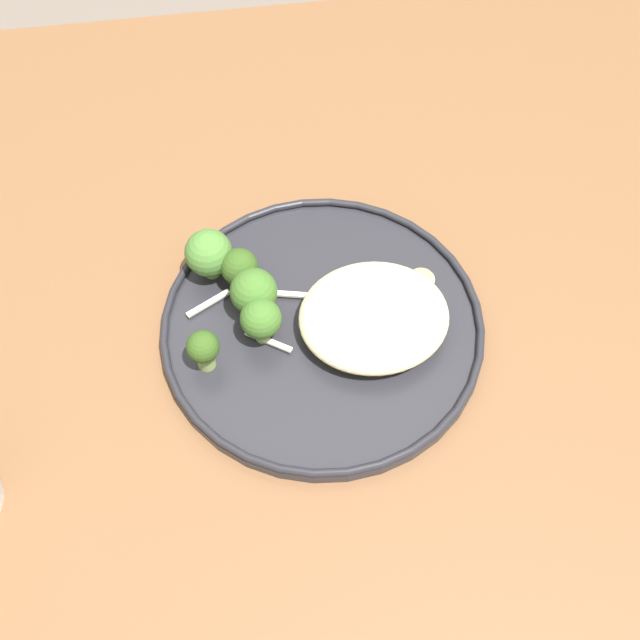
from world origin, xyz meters
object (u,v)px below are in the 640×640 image
seared_scallop_half_hidden (340,340)px  broccoli_floret_center_pile (261,319)px  broccoli_floret_rear_charred (203,349)px  broccoli_floret_near_rim (209,253)px  seared_scallop_large_seared (376,322)px  dinner_plate (320,327)px  seared_scallop_tilted_round (421,282)px  seared_scallop_rear_pale (397,353)px  broccoli_floret_left_leaning (254,292)px  seared_scallop_tiny_bay (332,297)px  broccoli_floret_small_sprig (239,268)px

seared_scallop_half_hidden → broccoli_floret_center_pile: size_ratio=0.71×
broccoli_floret_rear_charred → broccoli_floret_near_rim: broccoli_floret_near_rim is taller
seared_scallop_large_seared → broccoli_floret_near_rim: broccoli_floret_near_rim is taller
seared_scallop_large_seared → dinner_plate: bearing=-11.8°
seared_scallop_tilted_round → broccoli_floret_near_rim: size_ratio=0.45×
seared_scallop_rear_pale → broccoli_floret_near_rim: broccoli_floret_near_rim is taller
seared_scallop_tilted_round → broccoli_floret_left_leaning: (0.15, 0.00, 0.02)m
seared_scallop_rear_pale → seared_scallop_tiny_bay: same height
seared_scallop_tiny_bay → seared_scallop_half_hidden: (-0.00, 0.04, 0.00)m
dinner_plate → seared_scallop_tilted_round: size_ratio=12.05×
seared_scallop_tiny_bay → broccoli_floret_center_pile: (0.07, 0.03, 0.02)m
seared_scallop_large_seared → seared_scallop_rear_pale: bearing=110.2°
seared_scallop_tilted_round → broccoli_floret_small_sprig: broccoli_floret_small_sprig is taller
seared_scallop_half_hidden → broccoli_floret_rear_charred: size_ratio=0.80×
seared_scallop_tilted_round → broccoli_floret_rear_charred: (0.20, 0.05, 0.02)m
dinner_plate → broccoli_floret_small_sprig: 0.09m
seared_scallop_half_hidden → broccoli_floret_small_sprig: broccoli_floret_small_sprig is taller
seared_scallop_rear_pale → broccoli_floret_small_sprig: (0.13, -0.10, 0.02)m
broccoli_floret_near_rim → broccoli_floret_center_pile: bearing=117.1°
dinner_plate → seared_scallop_tilted_round: 0.10m
seared_scallop_half_hidden → broccoli_floret_center_pile: bearing=-15.4°
seared_scallop_tiny_bay → seared_scallop_half_hidden: same height
seared_scallop_rear_pale → seared_scallop_large_seared: bearing=-69.8°
seared_scallop_half_hidden → broccoli_floret_near_rim: (0.11, -0.10, 0.02)m
broccoli_floret_rear_charred → seared_scallop_tiny_bay: bearing=-158.5°
broccoli_floret_left_leaning → broccoli_floret_rear_charred: size_ratio=1.23×
dinner_plate → seared_scallop_rear_pale: 0.08m
dinner_plate → broccoli_floret_left_leaning: bearing=-22.0°
seared_scallop_rear_pale → seared_scallop_tilted_round: size_ratio=1.26×
seared_scallop_tilted_round → broccoli_floret_small_sprig: size_ratio=0.51×
seared_scallop_rear_pale → broccoli_floret_small_sprig: size_ratio=0.65×
seared_scallop_large_seared → broccoli_floret_left_leaning: size_ratio=0.42×
seared_scallop_rear_pale → broccoli_floret_left_leaning: broccoli_floret_left_leaning is taller
dinner_plate → broccoli_floret_small_sprig: bearing=-39.4°
dinner_plate → seared_scallop_half_hidden: size_ratio=8.07×
seared_scallop_large_seared → broccoli_floret_center_pile: broccoli_floret_center_pile is taller
broccoli_floret_near_rim → seared_scallop_tiny_bay: bearing=154.5°
seared_scallop_large_seared → seared_scallop_rear_pale: size_ratio=0.75×
broccoli_floret_left_leaning → seared_scallop_large_seared: bearing=162.6°
broccoli_floret_left_leaning → broccoli_floret_near_rim: broccoli_floret_left_leaning is taller
seared_scallop_tilted_round → broccoli_floret_near_rim: broccoli_floret_near_rim is taller
broccoli_floret_rear_charred → broccoli_floret_near_rim: bearing=-97.0°
broccoli_floret_center_pile → seared_scallop_half_hidden: bearing=164.6°
seared_scallop_tilted_round → broccoli_floret_left_leaning: size_ratio=0.44×
seared_scallop_tiny_bay → broccoli_floret_center_pile: broccoli_floret_center_pile is taller
dinner_plate → seared_scallop_large_seared: (-0.05, 0.01, 0.01)m
seared_scallop_rear_pale → broccoli_floret_small_sprig: bearing=-37.7°
broccoli_floret_left_leaning → seared_scallop_tiny_bay: bearing=179.1°
dinner_plate → seared_scallop_large_seared: bearing=168.2°
dinner_plate → broccoli_floret_near_rim: size_ratio=5.37×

